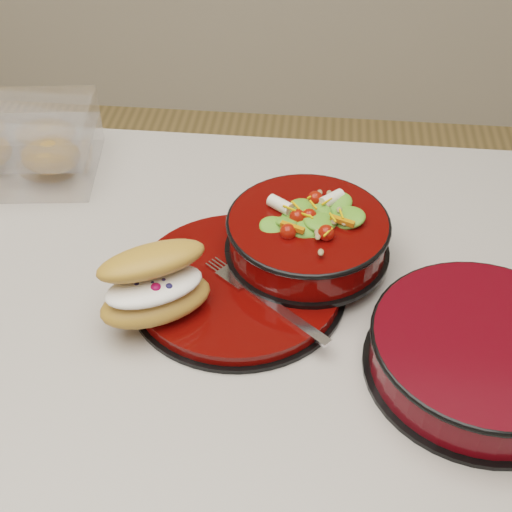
# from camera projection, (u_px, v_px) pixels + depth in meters

# --- Properties ---
(island_counter) EXTENTS (1.24, 0.74, 0.90)m
(island_counter) POSITION_uv_depth(u_px,v_px,m) (243.00, 496.00, 1.15)
(island_counter) COLOR white
(island_counter) RESTS_ON ground
(dinner_plate) EXTENTS (0.26, 0.26, 0.02)m
(dinner_plate) POSITION_uv_depth(u_px,v_px,m) (239.00, 285.00, 0.86)
(dinner_plate) COLOR black
(dinner_plate) RESTS_ON island_counter
(salad_bowl) EXTENTS (0.21, 0.21, 0.09)m
(salad_bowl) POSITION_uv_depth(u_px,v_px,m) (308.00, 231.00, 0.87)
(salad_bowl) COLOR black
(salad_bowl) RESTS_ON dinner_plate
(croissant) EXTENTS (0.15, 0.14, 0.08)m
(croissant) POSITION_uv_depth(u_px,v_px,m) (155.00, 284.00, 0.80)
(croissant) COLOR #BF7B3A
(croissant) RESTS_ON dinner_plate
(fork) EXTENTS (0.14, 0.12, 0.00)m
(fork) POSITION_uv_depth(u_px,v_px,m) (268.00, 302.00, 0.82)
(fork) COLOR silver
(fork) RESTS_ON dinner_plate
(pastry_box) EXTENTS (0.25, 0.19, 0.09)m
(pastry_box) POSITION_uv_depth(u_px,v_px,m) (14.00, 145.00, 1.04)
(pastry_box) COLOR white
(pastry_box) RESTS_ON island_counter
(extra_bowl) EXTENTS (0.25, 0.25, 0.05)m
(extra_bowl) POSITION_uv_depth(u_px,v_px,m) (482.00, 352.00, 0.76)
(extra_bowl) COLOR black
(extra_bowl) RESTS_ON island_counter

